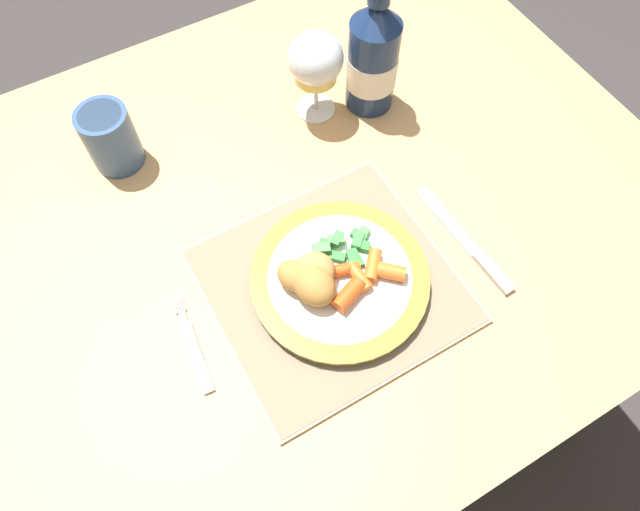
# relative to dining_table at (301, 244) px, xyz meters

# --- Properties ---
(ground_plane) EXTENTS (6.00, 6.00, 0.00)m
(ground_plane) POSITION_rel_dining_table_xyz_m (0.00, 0.00, -0.64)
(ground_plane) COLOR #383333
(dining_table) EXTENTS (1.11, 0.88, 0.74)m
(dining_table) POSITION_rel_dining_table_xyz_m (0.00, 0.00, 0.00)
(dining_table) COLOR tan
(dining_table) RESTS_ON ground
(placemat) EXTENTS (0.31, 0.30, 0.01)m
(placemat) POSITION_rel_dining_table_xyz_m (-0.02, -0.13, 0.10)
(placemat) COLOR tan
(placemat) RESTS_ON dining_table
(dinner_plate) EXTENTS (0.24, 0.24, 0.02)m
(dinner_plate) POSITION_rel_dining_table_xyz_m (-0.01, -0.13, 0.12)
(dinner_plate) COLOR white
(dinner_plate) RESTS_ON placemat
(breaded_croquettes) EXTENTS (0.09, 0.09, 0.05)m
(breaded_croquettes) POSITION_rel_dining_table_xyz_m (-0.05, -0.12, 0.15)
(breaded_croquettes) COLOR tan
(breaded_croquettes) RESTS_ON dinner_plate
(green_beans_pile) EXTENTS (0.09, 0.06, 0.02)m
(green_beans_pile) POSITION_rel_dining_table_xyz_m (0.02, -0.10, 0.13)
(green_beans_pile) COLOR #338438
(green_beans_pile) RESTS_ON dinner_plate
(glazed_carrots) EXTENTS (0.11, 0.07, 0.02)m
(glazed_carrots) POSITION_rel_dining_table_xyz_m (0.01, -0.15, 0.14)
(glazed_carrots) COLOR orange
(glazed_carrots) RESTS_ON dinner_plate
(fork) EXTENTS (0.03, 0.14, 0.01)m
(fork) POSITION_rel_dining_table_xyz_m (-0.22, -0.12, 0.10)
(fork) COLOR silver
(fork) RESTS_ON dining_table
(table_knife) EXTENTS (0.03, 0.20, 0.01)m
(table_knife) POSITION_rel_dining_table_xyz_m (0.18, -0.18, 0.10)
(table_knife) COLOR silver
(table_knife) RESTS_ON dining_table
(wine_glass) EXTENTS (0.08, 0.08, 0.14)m
(wine_glass) POSITION_rel_dining_table_xyz_m (0.12, 0.16, 0.20)
(wine_glass) COLOR silver
(wine_glass) RESTS_ON dining_table
(bottle) EXTENTS (0.08, 0.08, 0.25)m
(bottle) POSITION_rel_dining_table_xyz_m (0.20, 0.13, 0.19)
(bottle) COLOR navy
(bottle) RESTS_ON dining_table
(drinking_cup) EXTENTS (0.08, 0.08, 0.10)m
(drinking_cup) POSITION_rel_dining_table_xyz_m (-0.19, 0.22, 0.15)
(drinking_cup) COLOR #385684
(drinking_cup) RESTS_ON dining_table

